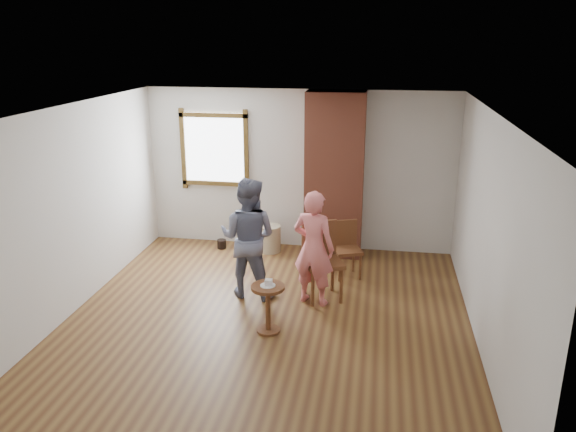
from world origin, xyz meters
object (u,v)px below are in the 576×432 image
object	(u,v)px
man	(248,238)
person_pink	(314,248)
dining_chair_left	(322,256)
stoneware_crock	(270,239)
side_table	(268,301)
dining_chair_right	(346,245)

from	to	relation	value
man	person_pink	bearing A→B (deg)	-179.32
dining_chair_left	man	xyz separation A→B (m)	(-0.98, -0.11, 0.24)
stoneware_crock	person_pink	world-z (taller)	person_pink
person_pink	side_table	bearing A→B (deg)	79.55
dining_chair_left	dining_chair_right	distance (m)	0.82
dining_chair_left	person_pink	distance (m)	0.30
side_table	person_pink	world-z (taller)	person_pink
dining_chair_right	side_table	distance (m)	2.01
stoneware_crock	dining_chair_left	xyz separation A→B (m)	(1.00, -1.50, 0.36)
dining_chair_left	person_pink	size ratio (longest dim) A/B	0.67
dining_chair_left	side_table	world-z (taller)	dining_chair_left
person_pink	man	bearing A→B (deg)	9.24
dining_chair_right	man	size ratio (longest dim) A/B	0.50
dining_chair_right	man	world-z (taller)	man
stoneware_crock	dining_chair_right	bearing A→B (deg)	-30.08
man	stoneware_crock	bearing A→B (deg)	-81.37
man	side_table	bearing A→B (deg)	123.13
man	person_pink	distance (m)	0.90
stoneware_crock	dining_chair_right	world-z (taller)	dining_chair_right
man	person_pink	size ratio (longest dim) A/B	1.07
dining_chair_left	person_pink	bearing A→B (deg)	-133.11
stoneware_crock	man	distance (m)	1.72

